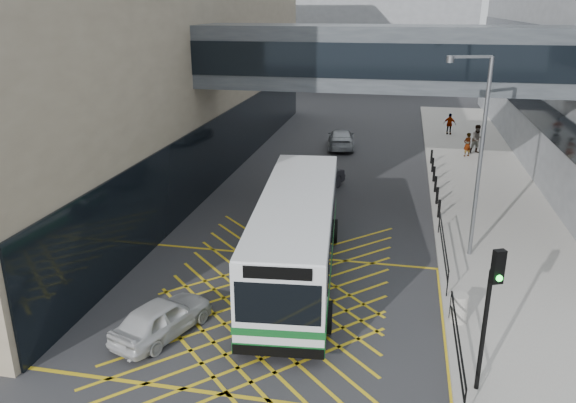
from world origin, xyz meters
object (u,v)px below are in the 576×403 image
Objects in this scene: car_dark at (317,179)px; street_lamp at (477,147)px; traffic_light at (491,301)px; bus at (297,232)px; pedestrian_c at (450,124)px; car_silver at (341,138)px; car_white at (162,317)px; litter_bin at (459,308)px; pedestrian_a at (467,145)px; pedestrian_b at (477,139)px.

street_lamp reaches higher than car_dark.
car_dark is at bearing 88.46° from traffic_light.
pedestrian_c is (7.38, 26.26, -0.78)m from bus.
car_silver is at bearing 86.32° from bus.
pedestrian_c is at bearing -88.69° from car_white.
car_silver is (2.76, 25.78, 0.10)m from car_white.
traffic_light is at bearing -50.40° from bus.
pedestrian_a reaches higher than litter_bin.
litter_bin is 23.25m from pedestrian_b.
traffic_light is at bearing 129.06° from car_dark.
pedestrian_b is at bearing 171.62° from car_silver.
street_lamp is (0.45, 9.01, 1.85)m from traffic_light.
car_white is 0.82× the size of car_dark.
traffic_light is (6.74, -26.89, 2.15)m from car_silver.
traffic_light is 4.20m from litter_bin.
bus is at bearing -173.16° from street_lamp.
car_white is 1.99× the size of pedestrian_b.
street_lamp is at bearing 105.39° from car_silver.
car_silver is 9.71m from pedestrian_c.
traffic_light is 0.52× the size of street_lamp.
bus is 6.14m from car_white.
car_white is 2.42× the size of pedestrian_a.
car_silver is at bearing -75.78° from car_white.
car_white is at bearing -158.63° from street_lamp.
car_dark is at bearing 82.62° from car_silver.
bus is 12.67× the size of litter_bin.
bus is 6.48m from litter_bin.
pedestrian_b is 5.97m from pedestrian_c.
car_white is 4.14× the size of litter_bin.
traffic_light reaches higher than car_white.
car_silver is 27.80m from traffic_light.
street_lamp is (6.56, 2.91, 2.96)m from bus.
pedestrian_a is (8.10, 19.45, -0.80)m from bus.
car_white is at bearing -165.26° from litter_bin.
car_silver is at bearing 94.83° from street_lamp.
street_lamp is 17.03m from pedestrian_a.
pedestrian_c is (0.82, 23.35, -3.73)m from street_lamp.
pedestrian_b is (2.29, 17.57, -3.58)m from street_lamp.
car_white is 0.84× the size of car_silver.
car_silver is 8.84m from pedestrian_a.
car_dark is 1.03× the size of car_silver.
pedestrian_c is at bearing 85.32° from pedestrian_b.
litter_bin is 0.48× the size of pedestrian_b.
bus is at bearing 110.54° from traffic_light.
street_lamp is 4.07× the size of pedestrian_b.
bus is 6.09× the size of pedestrian_b.
pedestrian_c reaches higher than car_silver.
pedestrian_c reaches higher than litter_bin.
pedestrian_a is (8.89, 9.26, 0.22)m from car_dark.
street_lamp reaches higher than pedestrian_c.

